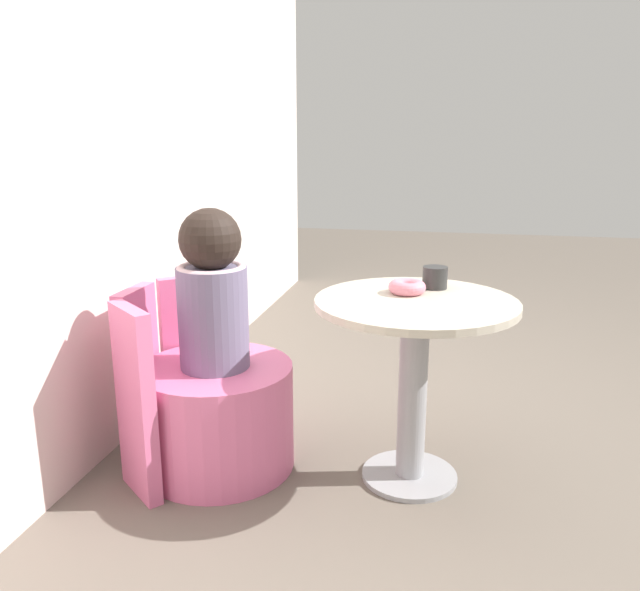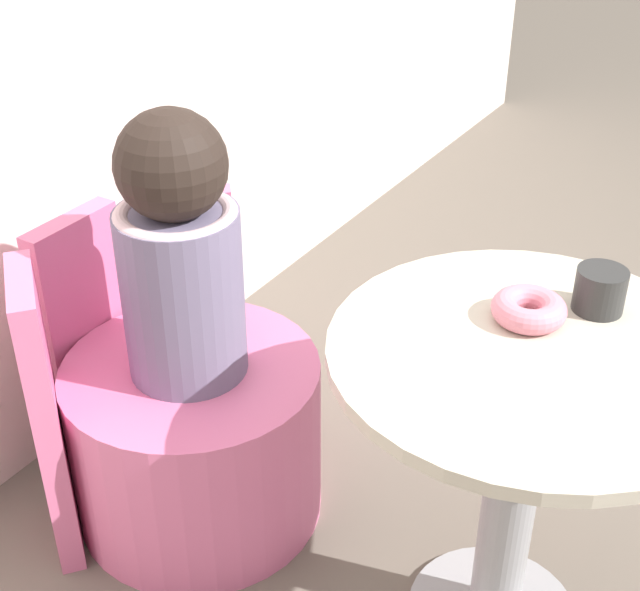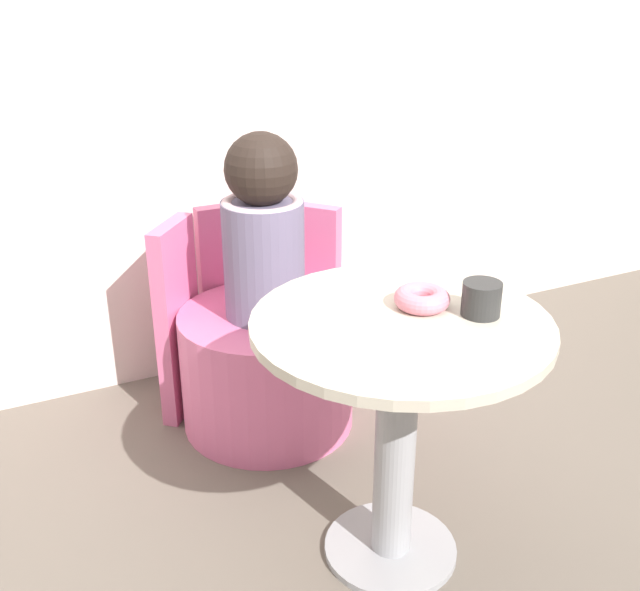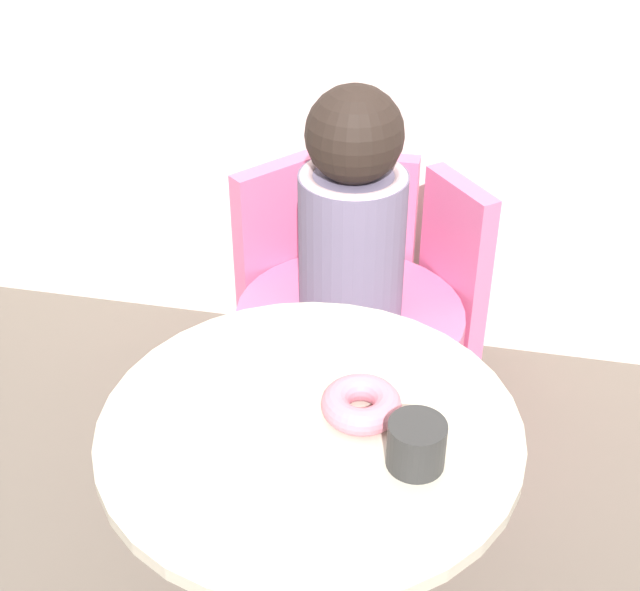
{
  "view_description": "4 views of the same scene",
  "coord_description": "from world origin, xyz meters",
  "px_view_note": "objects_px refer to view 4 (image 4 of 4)",
  "views": [
    {
      "loc": [
        -1.94,
        -0.14,
        1.18
      ],
      "look_at": [
        0.07,
        0.29,
        0.65
      ],
      "focal_mm": 35.0,
      "sensor_mm": 36.0,
      "label": 1
    },
    {
      "loc": [
        -1.13,
        -0.37,
        1.48
      ],
      "look_at": [
        0.06,
        0.36,
        0.63
      ],
      "focal_mm": 50.0,
      "sensor_mm": 36.0,
      "label": 2
    },
    {
      "loc": [
        -0.74,
        -1.3,
        1.37
      ],
      "look_at": [
        0.01,
        0.26,
        0.61
      ],
      "focal_mm": 42.0,
      "sensor_mm": 36.0,
      "label": 3
    },
    {
      "loc": [
        0.29,
        -1.06,
        1.61
      ],
      "look_at": [
        0.0,
        0.36,
        0.63
      ],
      "focal_mm": 50.0,
      "sensor_mm": 36.0,
      "label": 4
    }
  ],
  "objects_px": {
    "donut": "(362,404)",
    "cup": "(416,444)",
    "round_table": "(311,502)",
    "child_figure": "(353,211)",
    "tub_chair": "(349,374)"
  },
  "relations": [
    {
      "from": "donut",
      "to": "cup",
      "type": "distance_m",
      "value": 0.13
    },
    {
      "from": "round_table",
      "to": "donut",
      "type": "xyz_separation_m",
      "value": [
        0.08,
        0.04,
        0.2
      ]
    },
    {
      "from": "tub_chair",
      "to": "child_figure",
      "type": "distance_m",
      "value": 0.46
    },
    {
      "from": "child_figure",
      "to": "donut",
      "type": "bearing_deg",
      "value": -78.9
    },
    {
      "from": "round_table",
      "to": "child_figure",
      "type": "relative_size",
      "value": 1.2
    },
    {
      "from": "round_table",
      "to": "cup",
      "type": "xyz_separation_m",
      "value": [
        0.17,
        -0.05,
        0.22
      ]
    },
    {
      "from": "tub_chair",
      "to": "donut",
      "type": "distance_m",
      "value": 0.83
    },
    {
      "from": "round_table",
      "to": "tub_chair",
      "type": "xyz_separation_m",
      "value": [
        -0.05,
        0.69,
        -0.29
      ]
    },
    {
      "from": "tub_chair",
      "to": "cup",
      "type": "bearing_deg",
      "value": -73.23
    },
    {
      "from": "tub_chair",
      "to": "donut",
      "type": "relative_size",
      "value": 4.28
    },
    {
      "from": "round_table",
      "to": "cup",
      "type": "height_order",
      "value": "cup"
    },
    {
      "from": "tub_chair",
      "to": "donut",
      "type": "bearing_deg",
      "value": -78.9
    },
    {
      "from": "tub_chair",
      "to": "cup",
      "type": "height_order",
      "value": "cup"
    },
    {
      "from": "donut",
      "to": "round_table",
      "type": "bearing_deg",
      "value": -153.37
    },
    {
      "from": "round_table",
      "to": "tub_chair",
      "type": "bearing_deg",
      "value": 94.35
    }
  ]
}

